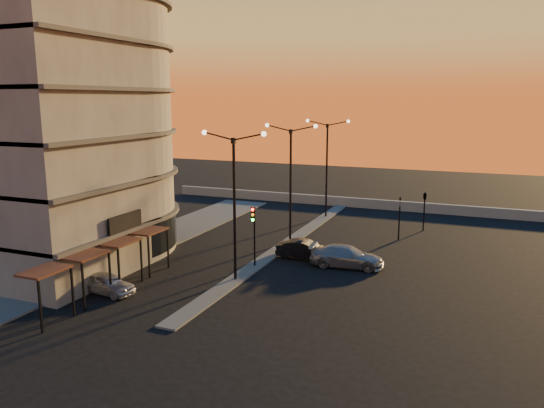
{
  "coord_description": "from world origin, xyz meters",
  "views": [
    {
      "loc": [
        14.42,
        -28.9,
        11.35
      ],
      "look_at": [
        -0.11,
        6.41,
        3.8
      ],
      "focal_mm": 35.0,
      "sensor_mm": 36.0,
      "label": 1
    }
  ],
  "objects_px": {
    "streetlamp_mid": "(291,174)",
    "traffic_light_main": "(254,227)",
    "car_wagon": "(347,256)",
    "car_sedan": "(305,250)",
    "car_hatchback": "(107,283)"
  },
  "relations": [
    {
      "from": "streetlamp_mid",
      "to": "traffic_light_main",
      "type": "xyz_separation_m",
      "value": [
        0.0,
        -7.13,
        -2.7
      ]
    },
    {
      "from": "streetlamp_mid",
      "to": "car_wagon",
      "type": "relative_size",
      "value": 1.88
    },
    {
      "from": "streetlamp_mid",
      "to": "car_hatchback",
      "type": "bearing_deg",
      "value": -112.15
    },
    {
      "from": "streetlamp_mid",
      "to": "car_wagon",
      "type": "distance_m",
      "value": 8.82
    },
    {
      "from": "streetlamp_mid",
      "to": "car_sedan",
      "type": "xyz_separation_m",
      "value": [
        2.56,
        -3.81,
        -4.92
      ]
    },
    {
      "from": "traffic_light_main",
      "to": "car_sedan",
      "type": "relative_size",
      "value": 1.04
    },
    {
      "from": "streetlamp_mid",
      "to": "traffic_light_main",
      "type": "relative_size",
      "value": 2.24
    },
    {
      "from": "traffic_light_main",
      "to": "car_hatchback",
      "type": "xyz_separation_m",
      "value": [
        -6.08,
        -7.81,
        -2.26
      ]
    },
    {
      "from": "car_wagon",
      "to": "streetlamp_mid",
      "type": "bearing_deg",
      "value": 46.3
    },
    {
      "from": "traffic_light_main",
      "to": "car_hatchback",
      "type": "relative_size",
      "value": 1.16
    },
    {
      "from": "streetlamp_mid",
      "to": "car_hatchback",
      "type": "xyz_separation_m",
      "value": [
        -6.08,
        -14.93,
        -4.97
      ]
    },
    {
      "from": "car_hatchback",
      "to": "streetlamp_mid",
      "type": "bearing_deg",
      "value": -15.64
    },
    {
      "from": "streetlamp_mid",
      "to": "car_wagon",
      "type": "height_order",
      "value": "streetlamp_mid"
    },
    {
      "from": "car_sedan",
      "to": "car_wagon",
      "type": "distance_m",
      "value": 3.34
    },
    {
      "from": "car_hatchback",
      "to": "car_sedan",
      "type": "relative_size",
      "value": 0.9
    }
  ]
}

